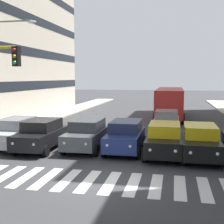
% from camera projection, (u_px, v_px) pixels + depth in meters
% --- Properties ---
extents(ground_plane, '(180.00, 180.00, 0.00)m').
position_uv_depth(ground_plane, '(99.00, 182.00, 12.50)').
color(ground_plane, '#38383A').
extents(crosswalk_markings, '(10.35, 2.80, 0.01)m').
position_uv_depth(crosswalk_markings, '(99.00, 182.00, 12.50)').
color(crosswalk_markings, silver).
rests_on(crosswalk_markings, ground_plane).
extents(car_1, '(2.02, 4.44, 1.72)m').
position_uv_depth(car_1, '(200.00, 141.00, 16.01)').
color(car_1, black).
rests_on(car_1, ground_plane).
extents(car_2, '(2.02, 4.44, 1.72)m').
position_uv_depth(car_2, '(164.00, 139.00, 16.53)').
color(car_2, black).
rests_on(car_2, ground_plane).
extents(car_3, '(2.02, 4.44, 1.72)m').
position_uv_depth(car_3, '(126.00, 136.00, 17.52)').
color(car_3, navy).
rests_on(car_3, ground_plane).
extents(car_4, '(2.02, 4.44, 1.72)m').
position_uv_depth(car_4, '(87.00, 134.00, 18.04)').
color(car_4, '#474C51').
rests_on(car_4, ground_plane).
extents(car_5, '(2.02, 4.44, 1.72)m').
position_uv_depth(car_5, '(41.00, 134.00, 17.95)').
color(car_5, black).
rests_on(car_5, ground_plane).
extents(car_6, '(2.02, 4.44, 1.72)m').
position_uv_depth(car_6, '(15.00, 132.00, 18.65)').
color(car_6, '#B2B7BC').
rests_on(car_6, ground_plane).
extents(car_row2_0, '(2.02, 4.44, 1.72)m').
position_uv_depth(car_row2_0, '(166.00, 122.00, 22.93)').
color(car_row2_0, silver).
rests_on(car_row2_0, ground_plane).
extents(bus_behind_traffic, '(2.78, 10.50, 3.00)m').
position_uv_depth(bus_behind_traffic, '(170.00, 100.00, 31.52)').
color(bus_behind_traffic, red).
rests_on(bus_behind_traffic, ground_plane).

